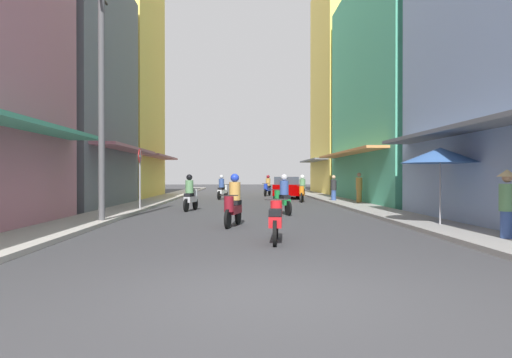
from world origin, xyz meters
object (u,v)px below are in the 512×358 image
(motorbike_red, at_px, (276,220))
(utility_pole, at_px, (102,99))
(motorbike_white, at_px, (222,188))
(vendor_umbrella, at_px, (440,155))
(pedestrian_foreground, at_px, (507,202))
(pedestrian_midway, at_px, (334,189))
(motorbike_blue, at_px, (267,187))
(motorbike_silver, at_px, (191,195))
(parked_car, at_px, (286,187))
(motorbike_green, at_px, (283,196))
(pedestrian_far, at_px, (359,189))
(street_sign_no_entry, at_px, (140,171))
(motorbike_maroon, at_px, (233,203))
(motorbike_orange, at_px, (302,190))

(motorbike_red, distance_m, utility_pole, 7.46)
(motorbike_white, distance_m, motorbike_red, 19.30)
(vendor_umbrella, bearing_deg, pedestrian_foreground, -87.06)
(pedestrian_midway, bearing_deg, motorbike_blue, 111.55)
(motorbike_silver, height_order, parked_car, motorbike_silver)
(parked_car, relative_size, pedestrian_midway, 2.75)
(motorbike_white, distance_m, motorbike_green, 11.96)
(pedestrian_midway, relative_size, pedestrian_far, 0.92)
(motorbike_white, distance_m, street_sign_no_entry, 10.52)
(motorbike_green, bearing_deg, pedestrian_far, 52.22)
(motorbike_maroon, bearing_deg, motorbike_orange, 73.43)
(pedestrian_foreground, distance_m, street_sign_no_entry, 14.03)
(motorbike_orange, height_order, utility_pole, utility_pole)
(pedestrian_foreground, bearing_deg, motorbike_green, 118.19)
(pedestrian_midway, distance_m, vendor_umbrella, 13.11)
(pedestrian_foreground, relative_size, street_sign_no_entry, 0.62)
(motorbike_blue, bearing_deg, motorbike_orange, -79.19)
(motorbike_blue, xyz_separation_m, vendor_umbrella, (3.75, -21.38, 1.40))
(motorbike_orange, relative_size, parked_car, 0.42)
(motorbike_white, xyz_separation_m, pedestrian_far, (7.37, -5.75, 0.14))
(motorbike_green, distance_m, parked_car, 12.78)
(motorbike_orange, height_order, motorbike_red, motorbike_orange)
(parked_car, distance_m, street_sign_no_entry, 13.32)
(utility_pole, bearing_deg, street_sign_no_entry, 88.86)
(motorbike_green, bearing_deg, pedestrian_foreground, -61.81)
(motorbike_maroon, xyz_separation_m, pedestrian_foreground, (6.15, -3.72, 0.23))
(motorbike_white, relative_size, utility_pole, 0.23)
(pedestrian_midway, bearing_deg, motorbike_orange, 169.97)
(utility_pole, distance_m, street_sign_no_entry, 5.51)
(motorbike_blue, relative_size, parked_car, 0.41)
(motorbike_silver, height_order, motorbike_green, same)
(pedestrian_foreground, height_order, pedestrian_far, pedestrian_far)
(motorbike_green, bearing_deg, motorbike_red, -96.42)
(vendor_umbrella, height_order, street_sign_no_entry, street_sign_no_entry)
(motorbike_green, distance_m, pedestrian_foreground, 9.07)
(utility_pole, bearing_deg, pedestrian_foreground, -23.91)
(motorbike_white, xyz_separation_m, motorbike_blue, (3.19, 4.85, 0.00))
(motorbike_blue, xyz_separation_m, pedestrian_far, (4.18, -10.59, 0.14))
(parked_car, bearing_deg, motorbike_white, -165.78)
(motorbike_red, height_order, street_sign_no_entry, street_sign_no_entry)
(motorbike_maroon, height_order, motorbike_red, motorbike_maroon)
(parked_car, bearing_deg, pedestrian_foreground, -82.13)
(motorbike_red, distance_m, street_sign_no_entry, 10.57)
(motorbike_green, distance_m, utility_pole, 7.64)
(parked_car, xyz_separation_m, vendor_umbrella, (2.70, -17.61, 1.36))
(pedestrian_far, bearing_deg, utility_pole, -138.64)
(motorbike_blue, distance_m, street_sign_no_entry, 16.16)
(motorbike_orange, distance_m, pedestrian_midway, 1.79)
(motorbike_red, bearing_deg, parked_car, 83.60)
(motorbike_red, relative_size, pedestrian_foreground, 1.09)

